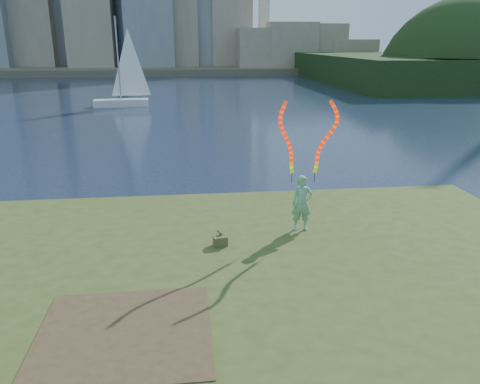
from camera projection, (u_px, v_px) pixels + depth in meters
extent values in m
plane|color=#18243D|center=(227.00, 281.00, 12.20)|extent=(320.00, 320.00, 0.00)
cube|color=#3B4C1B|center=(238.00, 332.00, 9.79)|extent=(20.00, 18.00, 0.30)
cube|color=#3B4C1B|center=(236.00, 314.00, 10.00)|extent=(17.00, 15.00, 0.30)
cube|color=#3B4C1B|center=(235.00, 299.00, 10.11)|extent=(14.00, 12.00, 0.30)
cube|color=#47331E|center=(124.00, 332.00, 8.68)|extent=(3.20, 3.00, 0.02)
cube|color=#4F4A3A|center=(187.00, 67.00, 101.79)|extent=(320.00, 40.00, 1.20)
imported|color=#177E3D|center=(302.00, 203.00, 13.19)|extent=(0.61, 0.43, 1.61)
cylinder|color=black|center=(292.00, 178.00, 13.06)|extent=(0.02, 0.02, 0.30)
cylinder|color=black|center=(315.00, 177.00, 13.09)|extent=(0.02, 0.02, 0.30)
cube|color=#484925|center=(220.00, 241.00, 12.36)|extent=(0.40, 0.30, 0.26)
cylinder|color=#484925|center=(220.00, 233.00, 12.47)|extent=(0.12, 0.25, 0.09)
cube|color=silver|center=(121.00, 103.00, 44.80)|extent=(5.21, 2.04, 0.71)
cylinder|color=gray|center=(118.00, 60.00, 43.57)|extent=(0.14, 0.14, 7.74)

